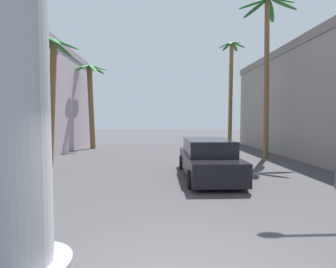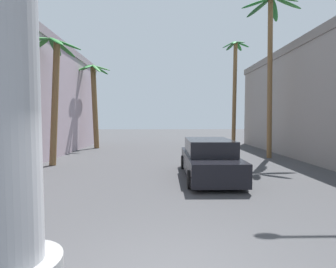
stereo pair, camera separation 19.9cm
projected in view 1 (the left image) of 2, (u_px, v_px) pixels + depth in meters
name	position (u px, v px, depth m)	size (l,w,h in m)	color
ground_plane	(165.00, 165.00, 13.54)	(90.65, 90.65, 0.00)	#424244
street_lamp	(332.00, 52.00, 8.83)	(2.45, 0.28, 7.74)	#59595E
car_lead	(208.00, 159.00, 10.75)	(2.09, 5.08, 1.56)	black
palm_tree_far_right	(231.00, 83.00, 23.85)	(2.51, 2.47, 9.38)	brown
palm_tree_mid_right	(267.00, 53.00, 15.76)	(3.48, 3.16, 9.62)	brown
palm_tree_far_left	(90.00, 96.00, 20.91)	(2.99, 3.00, 6.74)	brown
palm_tree_mid_left	(50.00, 78.00, 13.30)	(3.08, 3.10, 6.59)	brown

